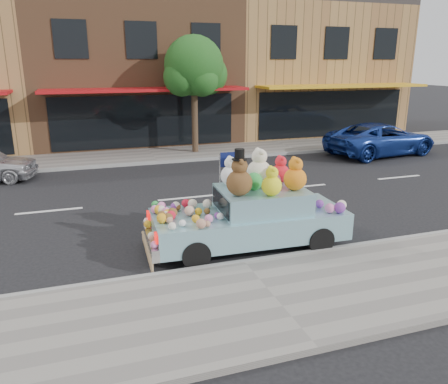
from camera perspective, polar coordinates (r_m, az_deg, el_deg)
name	(u,v)px	position (r m, az deg, el deg)	size (l,w,h in m)	color
ground	(187,198)	(13.64, -4.91, -0.77)	(120.00, 120.00, 0.00)	black
near_sidewalk	(274,299)	(7.93, 6.58, -13.76)	(60.00, 3.00, 0.12)	gray
far_sidewalk	(152,155)	(19.81, -9.37, 4.73)	(60.00, 3.00, 0.12)	gray
near_kerb	(244,263)	(9.15, 2.60, -9.28)	(60.00, 0.12, 0.13)	gray
far_kerb	(158,162)	(18.36, -8.61, 3.85)	(60.00, 0.12, 0.13)	gray
storefront_mid	(132,70)	(24.83, -11.90, 15.30)	(10.00, 9.80, 7.30)	brown
storefront_right	(299,69)	(27.86, 9.76, 15.52)	(10.00, 9.80, 7.30)	#9D7442
street_tree	(194,71)	(19.87, -3.91, 15.51)	(3.00, 2.70, 5.22)	#38281C
car_blue	(381,139)	(21.10, 19.80, 6.53)	(2.40, 5.20, 1.45)	navy
art_car	(250,212)	(9.83, 3.44, -2.67)	(4.55, 1.94, 2.35)	black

